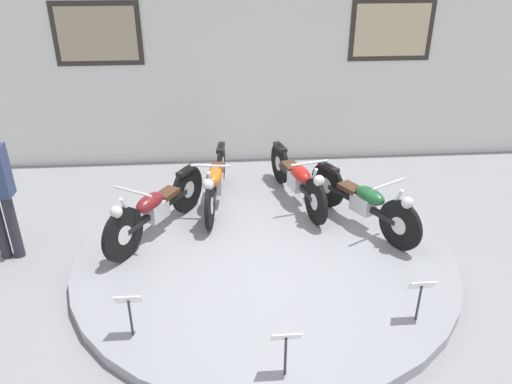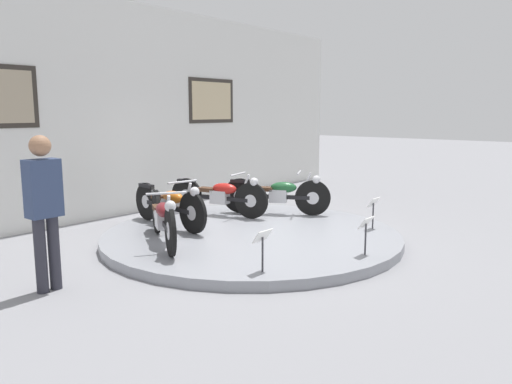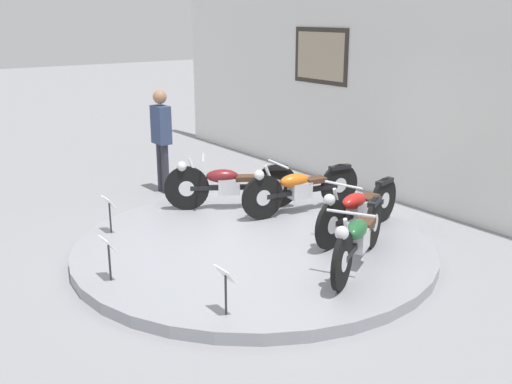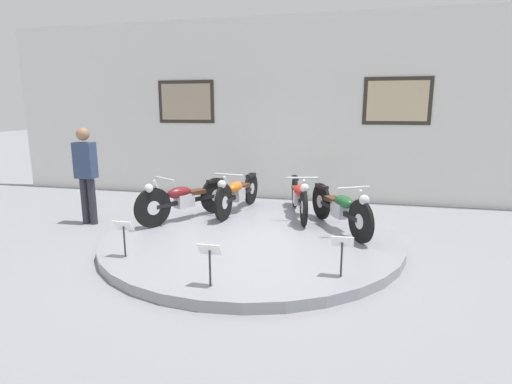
# 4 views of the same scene
# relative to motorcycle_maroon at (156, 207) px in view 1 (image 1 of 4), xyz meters

# --- Properties ---
(ground_plane) EXTENTS (60.00, 60.00, 0.00)m
(ground_plane) POSITION_rel_motorcycle_maroon_xyz_m (1.36, -0.51, -0.54)
(ground_plane) COLOR gray
(display_platform) EXTENTS (4.64, 4.64, 0.14)m
(display_platform) POSITION_rel_motorcycle_maroon_xyz_m (1.36, -0.51, -0.47)
(display_platform) COLOR gray
(display_platform) RESTS_ON ground_plane
(back_wall) EXTENTS (14.00, 0.22, 4.10)m
(back_wall) POSITION_rel_motorcycle_maroon_xyz_m (1.36, 2.82, 1.51)
(back_wall) COLOR silver
(back_wall) RESTS_ON ground_plane
(motorcycle_maroon) EXTENTS (1.10, 1.75, 0.81)m
(motorcycle_maroon) POSITION_rel_motorcycle_maroon_xyz_m (0.00, 0.00, 0.00)
(motorcycle_maroon) COLOR black
(motorcycle_maroon) RESTS_ON display_platform
(motorcycle_orange) EXTENTS (0.54, 2.00, 0.80)m
(motorcycle_orange) POSITION_rel_motorcycle_maroon_xyz_m (0.77, 0.75, -0.01)
(motorcycle_orange) COLOR black
(motorcycle_orange) RESTS_ON display_platform
(motorcycle_red) EXTENTS (0.64, 1.94, 0.80)m
(motorcycle_red) POSITION_rel_motorcycle_maroon_xyz_m (1.95, 0.75, -0.01)
(motorcycle_red) COLOR black
(motorcycle_red) RESTS_ON display_platform
(motorcycle_green) EXTENTS (1.03, 1.77, 0.80)m
(motorcycle_green) POSITION_rel_motorcycle_maroon_xyz_m (2.71, -0.00, -0.01)
(motorcycle_green) COLOR black
(motorcycle_green) RESTS_ON display_platform
(info_placard_front_left) EXTENTS (0.26, 0.11, 0.51)m
(info_placard_front_left) POSITION_rel_motorcycle_maroon_xyz_m (-0.06, -1.88, -0.03)
(info_placard_front_left) COLOR #333338
(info_placard_front_left) RESTS_ON display_platform
(info_placard_front_centre) EXTENTS (0.26, 0.11, 0.51)m
(info_placard_front_centre) POSITION_rel_motorcycle_maroon_xyz_m (1.36, -2.48, -0.03)
(info_placard_front_centre) COLOR #333338
(info_placard_front_centre) RESTS_ON display_platform
(info_placard_front_right) EXTENTS (0.26, 0.11, 0.51)m
(info_placard_front_right) POSITION_rel_motorcycle_maroon_xyz_m (2.78, -1.88, -0.03)
(info_placard_front_right) COLOR #333338
(info_placard_front_right) RESTS_ON display_platform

